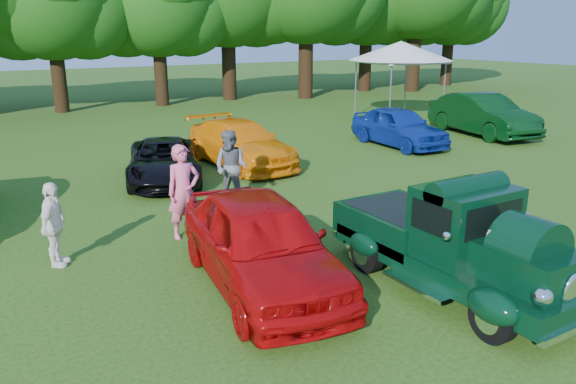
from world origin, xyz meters
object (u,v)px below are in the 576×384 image
back_car_green (483,115)px  spectator_grey (231,167)px  back_car_black (164,161)px  back_car_orange (241,143)px  spectator_pink (184,192)px  back_car_blue (399,127)px  canopy_tent (401,51)px  hero_pickup (452,243)px  spectator_white (54,225)px  red_convertible (261,242)px

back_car_green → spectator_grey: spectator_grey is taller
back_car_black → back_car_orange: size_ratio=0.88×
back_car_green → spectator_pink: bearing=-152.1°
back_car_blue → back_car_green: (4.46, -0.10, 0.12)m
back_car_orange → back_car_green: (10.91, -0.39, 0.14)m
back_car_blue → canopy_tent: (4.51, 5.08, 2.48)m
hero_pickup → spectator_grey: bearing=99.4°
hero_pickup → back_car_green: bearing=38.5°
back_car_black → spectator_pink: size_ratio=2.16×
back_car_green → hero_pickup: bearing=-131.7°
spectator_white → canopy_tent: canopy_tent is taller
back_car_black → spectator_pink: (-1.16, -4.61, 0.39)m
spectator_pink → spectator_grey: 2.56m
back_car_blue → spectator_white: 13.97m
spectator_pink → spectator_white: size_ratio=1.24×
back_car_black → spectator_pink: bearing=-85.0°
back_car_blue → spectator_grey: 9.09m
canopy_tent → back_car_green: bearing=-90.5°
hero_pickup → spectator_grey: (-1.04, 6.31, 0.13)m
red_convertible → back_car_green: back_car_green is taller
back_car_orange → canopy_tent: size_ratio=0.89×
hero_pickup → back_car_orange: size_ratio=0.95×
spectator_grey → canopy_tent: (13.00, 8.34, 2.29)m
spectator_pink → spectator_white: 2.60m
back_car_black → canopy_tent: (13.74, 5.44, 2.61)m
back_car_blue → canopy_tent: canopy_tent is taller
spectator_pink → spectator_white: (-2.59, -0.19, -0.19)m
back_car_green → spectator_grey: size_ratio=2.78×
red_convertible → back_car_black: (0.93, 7.52, -0.20)m
red_convertible → back_car_black: red_convertible is taller
hero_pickup → red_convertible: hero_pickup is taller
canopy_tent → back_car_orange: bearing=-156.4°
back_car_blue → back_car_green: size_ratio=0.83×
back_car_green → canopy_tent: bearing=99.3°
hero_pickup → canopy_tent: 19.06m
spectator_grey → red_convertible: bearing=-53.8°
back_car_orange → spectator_pink: bearing=-129.3°
red_convertible → spectator_white: (-2.82, 2.71, 0.00)m
back_car_orange → spectator_pink: spectator_pink is taller
hero_pickup → back_car_black: 9.38m
red_convertible → back_car_orange: 8.96m
hero_pickup → back_car_black: bearing=100.9°
spectator_grey → spectator_white: size_ratio=1.16×
back_car_green → red_convertible: bearing=-142.2°
hero_pickup → back_car_orange: hero_pickup is taller
back_car_blue → spectator_grey: (-8.49, -3.26, 0.19)m
spectator_pink → back_car_orange: bearing=50.8°
back_car_black → hero_pickup: bearing=-59.9°
red_convertible → back_car_green: 16.55m
red_convertible → back_car_blue: bearing=46.3°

